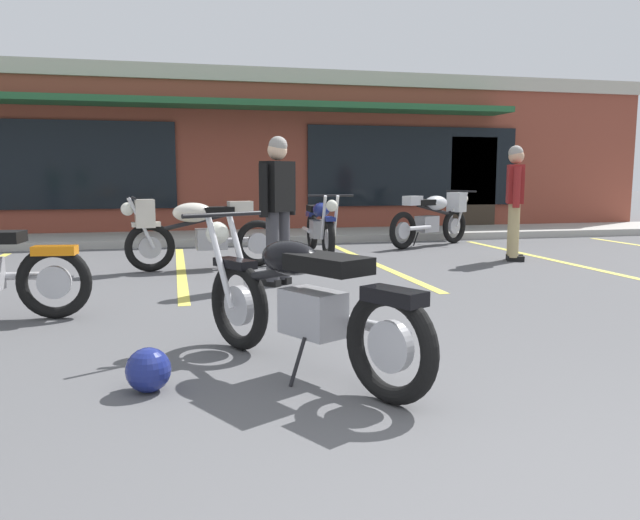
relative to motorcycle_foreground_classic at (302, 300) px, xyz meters
name	(u,v)px	position (x,y,z in m)	size (l,w,h in m)	color
ground_plane	(353,327)	(0.65, 1.06, -0.46)	(80.00, 80.00, 0.00)	#515154
sidewalk_kerb	(250,237)	(0.65, 8.22, -0.39)	(22.00, 1.80, 0.14)	#A8A59E
brick_storefront_building	(230,157)	(0.65, 12.06, 1.25)	(18.68, 6.81, 3.43)	brown
painted_stall_lines	(281,266)	(0.65, 4.62, -0.46)	(13.57, 4.80, 0.01)	#DBCC4C
motorcycle_foreground_classic	(302,300)	(0.00, 0.00, 0.00)	(1.27, 1.91, 0.98)	black
motorcycle_red_sportbike	(196,230)	(-0.48, 4.62, 0.07)	(2.11, 0.70, 0.98)	black
motorcycle_silver_naked	(320,226)	(1.47, 5.75, 0.00)	(0.66, 2.11, 0.98)	black
motorcycle_blue_standard	(434,216)	(3.75, 6.55, 0.07)	(1.92, 1.26, 0.98)	black
person_in_black_shirt	(515,196)	(4.08, 4.43, 0.49)	(0.39, 0.59, 1.68)	black
person_in_shorts_foreground	(278,202)	(0.37, 3.16, 0.49)	(0.51, 0.48, 1.68)	black
helmet_on_pavement	(148,370)	(-0.94, -0.16, -0.33)	(0.26, 0.26, 0.26)	navy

